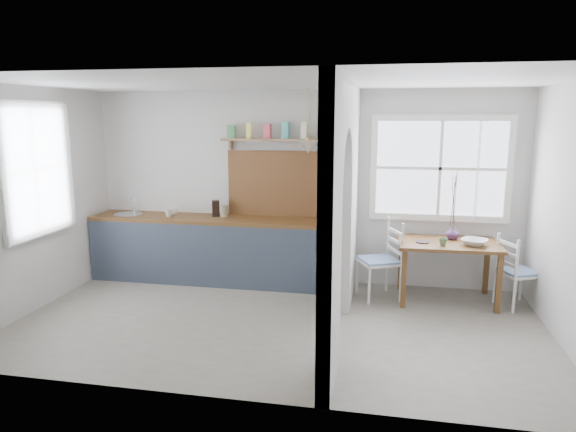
% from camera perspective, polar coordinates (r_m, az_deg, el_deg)
% --- Properties ---
extents(floor, '(5.80, 3.20, 0.01)m').
position_cam_1_polar(floor, '(5.82, -1.16, -11.80)').
color(floor, gray).
rests_on(floor, ground).
extents(ceiling, '(5.80, 3.20, 0.01)m').
position_cam_1_polar(ceiling, '(5.38, -1.27, 14.68)').
color(ceiling, silver).
rests_on(ceiling, walls).
extents(walls, '(5.81, 3.21, 2.60)m').
position_cam_1_polar(walls, '(5.45, -1.21, 0.91)').
color(walls, silver).
rests_on(walls, floor).
extents(partition, '(0.12, 3.20, 2.60)m').
position_cam_1_polar(partition, '(5.38, 6.23, 2.34)').
color(partition, silver).
rests_on(partition, floor).
extents(kitchen_window, '(0.10, 1.16, 1.50)m').
position_cam_1_polar(kitchen_window, '(6.62, -26.37, 4.62)').
color(kitchen_window, white).
rests_on(kitchen_window, walls).
extents(nook_window, '(1.76, 0.10, 1.30)m').
position_cam_1_polar(nook_window, '(6.87, 16.55, 5.07)').
color(nook_window, white).
rests_on(nook_window, walls).
extents(counter, '(3.50, 0.60, 0.90)m').
position_cam_1_polar(counter, '(7.18, -7.80, -3.62)').
color(counter, brown).
rests_on(counter, floor).
extents(sink, '(0.40, 0.40, 0.02)m').
position_cam_1_polar(sink, '(7.58, -17.31, 0.11)').
color(sink, silver).
rests_on(sink, counter).
extents(backsplash, '(1.65, 0.03, 0.90)m').
position_cam_1_polar(backsplash, '(7.01, -0.14, 3.58)').
color(backsplash, brown).
rests_on(backsplash, walls).
extents(shelf, '(1.75, 0.20, 0.21)m').
position_cam_1_polar(shelf, '(6.87, -0.28, 8.89)').
color(shelf, '#A28356').
rests_on(shelf, walls).
extents(pendant_lamp, '(0.26, 0.26, 0.16)m').
position_cam_1_polar(pendant_lamp, '(6.48, 2.24, 7.67)').
color(pendant_lamp, beige).
rests_on(pendant_lamp, ceiling).
extents(utensil_rail, '(0.02, 0.50, 0.02)m').
position_cam_1_polar(utensil_rail, '(6.22, 6.06, 3.50)').
color(utensil_rail, silver).
rests_on(utensil_rail, partition).
extents(dining_table, '(1.22, 0.83, 0.75)m').
position_cam_1_polar(dining_table, '(6.67, 17.23, -5.88)').
color(dining_table, brown).
rests_on(dining_table, floor).
extents(chair_left, '(0.60, 0.60, 0.99)m').
position_cam_1_polar(chair_left, '(6.53, 10.07, -4.81)').
color(chair_left, silver).
rests_on(chair_left, floor).
extents(chair_right, '(0.53, 0.53, 0.88)m').
position_cam_1_polar(chair_right, '(6.74, 24.27, -5.63)').
color(chair_right, silver).
rests_on(chair_right, floor).
extents(kettle, '(0.24, 0.21, 0.23)m').
position_cam_1_polar(kettle, '(6.67, 4.98, 0.27)').
color(kettle, white).
rests_on(kettle, counter).
extents(mug_a, '(0.12, 0.12, 0.10)m').
position_cam_1_polar(mug_a, '(7.24, -13.12, 0.32)').
color(mug_a, silver).
rests_on(mug_a, counter).
extents(mug_b, '(0.15, 0.15, 0.10)m').
position_cam_1_polar(mug_b, '(7.37, -12.64, 0.54)').
color(mug_b, white).
rests_on(mug_b, counter).
extents(knife_block, '(0.14, 0.16, 0.22)m').
position_cam_1_polar(knife_block, '(7.15, -8.03, 0.86)').
color(knife_block, black).
rests_on(knife_block, counter).
extents(jar, '(0.11, 0.11, 0.16)m').
position_cam_1_polar(jar, '(7.10, -7.12, 0.55)').
color(jar, '#978C64').
rests_on(jar, counter).
extents(towel_magenta, '(0.02, 0.03, 0.50)m').
position_cam_1_polar(towel_magenta, '(6.54, 5.63, -6.69)').
color(towel_magenta, '#C0356F').
rests_on(towel_magenta, counter).
extents(towel_orange, '(0.02, 0.03, 0.51)m').
position_cam_1_polar(towel_orange, '(6.52, 5.61, -6.96)').
color(towel_orange, '#F5510B').
rests_on(towel_orange, counter).
extents(bowl, '(0.39, 0.39, 0.07)m').
position_cam_1_polar(bowl, '(6.51, 20.00, -2.74)').
color(bowl, silver).
rests_on(bowl, dining_table).
extents(table_cup, '(0.12, 0.12, 0.09)m').
position_cam_1_polar(table_cup, '(6.36, 16.83, -2.77)').
color(table_cup, '#507449').
rests_on(table_cup, dining_table).
extents(plate, '(0.19, 0.19, 0.01)m').
position_cam_1_polar(plate, '(6.46, 14.71, -2.80)').
color(plate, '#2A2626').
rests_on(plate, dining_table).
extents(vase, '(0.18, 0.18, 0.17)m').
position_cam_1_polar(vase, '(6.71, 17.80, -1.79)').
color(vase, '#482A56').
rests_on(vase, dining_table).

